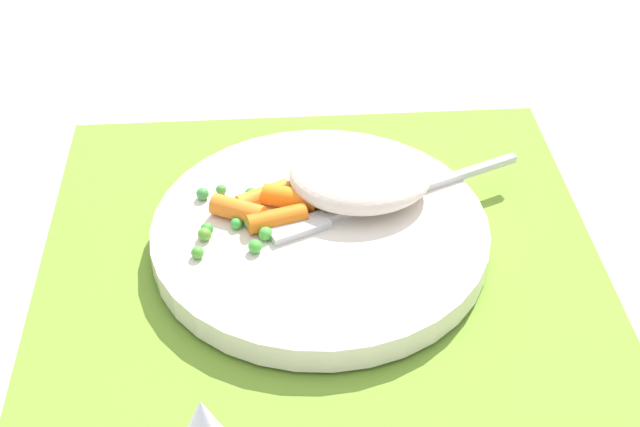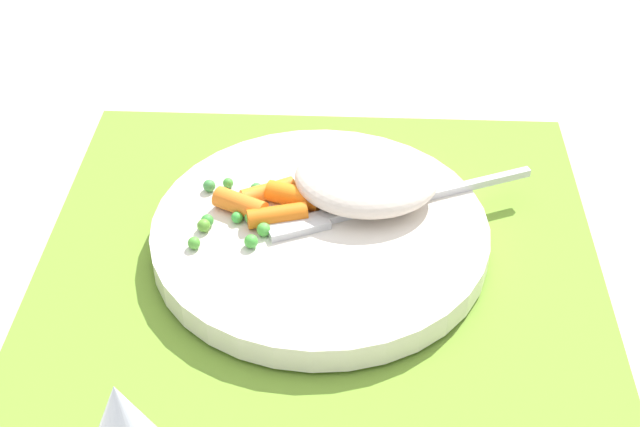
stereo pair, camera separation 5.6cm
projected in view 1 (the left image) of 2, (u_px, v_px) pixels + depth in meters
ground_plane at (320, 251)px, 0.65m from camera, size 2.40×2.40×0.00m
placemat at (320, 248)px, 0.65m from camera, size 0.41×0.35×0.01m
plate at (320, 235)px, 0.64m from camera, size 0.24×0.24×0.02m
rice_mound at (361, 175)px, 0.66m from camera, size 0.11×0.09×0.03m
carrot_portion at (267, 205)px, 0.64m from camera, size 0.08×0.06×0.02m
pea_scatter at (243, 217)px, 0.64m from camera, size 0.09×0.08×0.01m
fork at (374, 203)px, 0.65m from camera, size 0.20×0.09×0.01m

